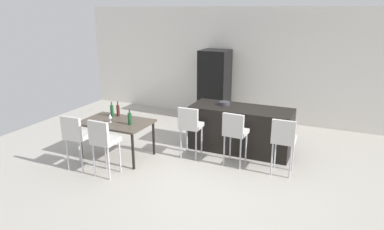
{
  "coord_description": "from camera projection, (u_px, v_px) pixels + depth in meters",
  "views": [
    {
      "loc": [
        2.15,
        -5.78,
        2.86
      ],
      "look_at": [
        -0.5,
        0.13,
        0.85
      ],
      "focal_mm": 32.27,
      "sensor_mm": 36.0,
      "label": 1
    }
  ],
  "objects": [
    {
      "name": "ground_plane",
      "position": [
        212.0,
        161.0,
        6.72
      ],
      "size": [
        10.0,
        10.0,
        0.0
      ],
      "primitive_type": "plane",
      "color": "#ADA89E"
    },
    {
      "name": "back_wall",
      "position": [
        255.0,
        65.0,
        8.92
      ],
      "size": [
        10.0,
        0.12,
        2.9
      ],
      "primitive_type": "cube",
      "color": "silver",
      "rests_on": "ground_plane"
    },
    {
      "name": "kitchen_island",
      "position": [
        240.0,
        129.0,
        7.15
      ],
      "size": [
        2.07,
        0.8,
        0.92
      ],
      "primitive_type": "cube",
      "color": "black",
      "rests_on": "ground_plane"
    },
    {
      "name": "bar_chair_left",
      "position": [
        190.0,
        124.0,
        6.71
      ],
      "size": [
        0.42,
        0.42,
        1.05
      ],
      "color": "beige",
      "rests_on": "ground_plane"
    },
    {
      "name": "bar_chair_middle",
      "position": [
        235.0,
        131.0,
        6.35
      ],
      "size": [
        0.42,
        0.42,
        1.05
      ],
      "color": "beige",
      "rests_on": "ground_plane"
    },
    {
      "name": "bar_chair_right",
      "position": [
        284.0,
        138.0,
        6.01
      ],
      "size": [
        0.41,
        0.41,
        1.05
      ],
      "color": "beige",
      "rests_on": "ground_plane"
    },
    {
      "name": "dining_table",
      "position": [
        116.0,
        125.0,
        6.77
      ],
      "size": [
        1.34,
        0.87,
        0.74
      ],
      "color": "#4C4238",
      "rests_on": "ground_plane"
    },
    {
      "name": "dining_chair_near",
      "position": [
        76.0,
        134.0,
        6.19
      ],
      "size": [
        0.42,
        0.42,
        1.05
      ],
      "color": "beige",
      "rests_on": "ground_plane"
    },
    {
      "name": "dining_chair_far",
      "position": [
        103.0,
        139.0,
        5.95
      ],
      "size": [
        0.4,
        0.4,
        1.05
      ],
      "color": "beige",
      "rests_on": "ground_plane"
    },
    {
      "name": "wine_bottle_end",
      "position": [
        118.0,
        110.0,
        7.06
      ],
      "size": [
        0.07,
        0.07,
        0.31
      ],
      "color": "#471E19",
      "rests_on": "dining_table"
    },
    {
      "name": "wine_bottle_middle",
      "position": [
        112.0,
        111.0,
        7.02
      ],
      "size": [
        0.07,
        0.07,
        0.31
      ],
      "color": "#194723",
      "rests_on": "dining_table"
    },
    {
      "name": "wine_bottle_near",
      "position": [
        130.0,
        119.0,
        6.53
      ],
      "size": [
        0.07,
        0.07,
        0.31
      ],
      "color": "#194723",
      "rests_on": "dining_table"
    },
    {
      "name": "wine_glass_left",
      "position": [
        110.0,
        116.0,
        6.66
      ],
      "size": [
        0.07,
        0.07,
        0.17
      ],
      "color": "silver",
      "rests_on": "dining_table"
    },
    {
      "name": "refrigerator",
      "position": [
        215.0,
        85.0,
        9.06
      ],
      "size": [
        0.72,
        0.68,
        1.84
      ],
      "primitive_type": "cube",
      "color": "black",
      "rests_on": "ground_plane"
    },
    {
      "name": "fruit_bowl",
      "position": [
        225.0,
        103.0,
        7.21
      ],
      "size": [
        0.23,
        0.23,
        0.07
      ],
      "primitive_type": "cylinder",
      "color": "#333338",
      "rests_on": "kitchen_island"
    }
  ]
}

